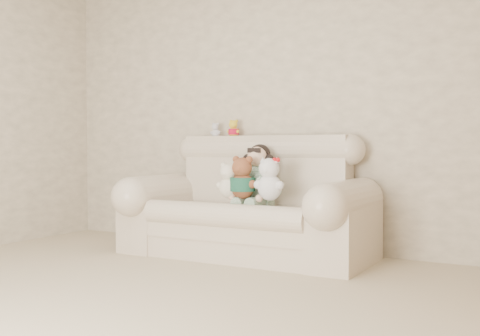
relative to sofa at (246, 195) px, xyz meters
name	(u,v)px	position (x,y,z in m)	size (l,w,h in m)	color
floor	(65,315)	(-0.04, -2.00, -0.52)	(5.00, 5.00, 0.00)	tan
wall_back	(268,106)	(-0.04, 0.50, 0.78)	(4.50, 4.50, 0.00)	beige
sofa	(246,195)	(0.00, 0.00, 0.00)	(2.10, 0.95, 1.03)	beige
seated_child	(258,175)	(0.07, 0.08, 0.17)	(0.32, 0.40, 0.54)	#326D41
brown_teddy	(243,173)	(0.04, -0.12, 0.19)	(0.26, 0.20, 0.41)	brown
white_cat	(270,174)	(0.29, -0.13, 0.19)	(0.26, 0.20, 0.41)	white
cream_teddy	(229,177)	(-0.09, -0.13, 0.16)	(0.22, 0.17, 0.35)	white
yellow_mini_bear	(234,127)	(-0.34, 0.38, 0.59)	(0.13, 0.10, 0.20)	gold
grey_mini_plush	(216,129)	(-0.53, 0.38, 0.58)	(0.11, 0.08, 0.17)	silver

